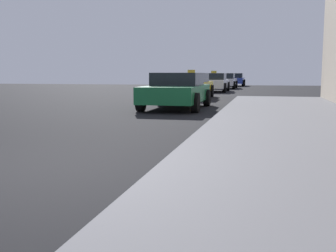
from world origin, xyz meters
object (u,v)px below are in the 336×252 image
object	(u,v)px
car_white	(213,82)
car_silver	(225,81)
car_green	(177,90)
car_yellow	(191,85)
car_blue	(235,80)

from	to	relation	value
car_white	car_silver	world-z (taller)	car_white
car_green	car_white	world-z (taller)	car_white
car_yellow	car_silver	bearing A→B (deg)	-91.64
car_white	car_silver	bearing A→B (deg)	-91.66
car_green	car_yellow	world-z (taller)	car_yellow
car_silver	car_blue	world-z (taller)	same
car_green	car_blue	size ratio (longest dim) A/B	1.05
car_yellow	car_white	distance (m)	7.74
car_silver	car_blue	bearing A→B (deg)	-92.76
car_green	car_silver	bearing A→B (deg)	-89.53
car_green	car_blue	distance (m)	27.07
car_silver	car_blue	size ratio (longest dim) A/B	1.08
car_green	car_white	size ratio (longest dim) A/B	1.00
car_silver	car_yellow	bearing A→B (deg)	88.36
car_silver	car_blue	distance (m)	6.82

